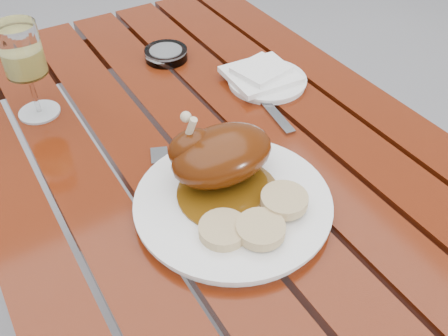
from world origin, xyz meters
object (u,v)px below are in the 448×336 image
Objects in this scene: table at (210,264)px; dinner_plate at (233,204)px; wine_glass at (27,72)px; side_plate at (267,81)px; ashtray at (166,54)px.

table is 0.42m from dinner_plate.
table is at bearing -45.68° from wine_glass.
ashtray is (-0.14, 0.20, 0.01)m from side_plate.
dinner_plate is 0.46m from wine_glass.
ashtray is at bearing 123.80° from side_plate.
ashtray is (0.31, 0.06, -0.08)m from wine_glass.
dinner_plate is at bearing -65.47° from wine_glass.
side_plate reaches higher than table.
table is at bearing -154.19° from side_plate.
wine_glass is 0.32m from ashtray.
table is 7.13× the size of side_plate.
dinner_plate is 0.49m from ashtray.
side_plate is (0.21, 0.10, 0.38)m from table.
side_plate is at bearing -56.20° from ashtray.
ashtray is at bearing 76.07° from dinner_plate.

